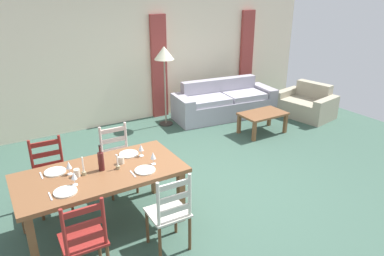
# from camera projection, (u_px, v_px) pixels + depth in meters

# --- Properties ---
(ground_plane) EXTENTS (9.60, 9.60, 0.02)m
(ground_plane) POSITION_uv_depth(u_px,v_px,m) (205.00, 190.00, 5.19)
(ground_plane) COLOR #385547
(wall_far) EXTENTS (9.60, 0.16, 2.70)m
(wall_far) POSITION_uv_depth(u_px,v_px,m) (118.00, 59.00, 7.30)
(wall_far) COLOR beige
(wall_far) RESTS_ON ground_plane
(curtain_panel_left) EXTENTS (0.35, 0.08, 2.20)m
(curtain_panel_left) POSITION_uv_depth(u_px,v_px,m) (159.00, 67.00, 7.70)
(curtain_panel_left) COLOR #9B3A36
(curtain_panel_left) RESTS_ON ground_plane
(curtain_panel_right) EXTENTS (0.35, 0.08, 2.20)m
(curtain_panel_right) POSITION_uv_depth(u_px,v_px,m) (246.00, 57.00, 8.85)
(curtain_panel_right) COLOR #9B3A36
(curtain_panel_right) RESTS_ON ground_plane
(dining_table) EXTENTS (1.90, 0.96, 0.75)m
(dining_table) POSITION_uv_depth(u_px,v_px,m) (101.00, 178.00, 4.16)
(dining_table) COLOR brown
(dining_table) RESTS_ON ground_plane
(dining_chair_near_left) EXTENTS (0.43, 0.41, 0.96)m
(dining_chair_near_left) POSITION_uv_depth(u_px,v_px,m) (84.00, 240.00, 3.43)
(dining_chair_near_left) COLOR maroon
(dining_chair_near_left) RESTS_ON ground_plane
(dining_chair_near_right) EXTENTS (0.43, 0.41, 0.96)m
(dining_chair_near_right) POSITION_uv_depth(u_px,v_px,m) (170.00, 213.00, 3.85)
(dining_chair_near_right) COLOR beige
(dining_chair_near_right) RESTS_ON ground_plane
(dining_chair_far_left) EXTENTS (0.44, 0.42, 0.96)m
(dining_chair_far_left) POSITION_uv_depth(u_px,v_px,m) (51.00, 175.00, 4.60)
(dining_chair_far_left) COLOR maroon
(dining_chair_far_left) RESTS_ON ground_plane
(dining_chair_far_right) EXTENTS (0.43, 0.41, 0.96)m
(dining_chair_far_right) POSITION_uv_depth(u_px,v_px,m) (118.00, 159.00, 5.02)
(dining_chair_far_right) COLOR beige
(dining_chair_far_right) RESTS_ON ground_plane
(dinner_plate_near_left) EXTENTS (0.24, 0.24, 0.02)m
(dinner_plate_near_left) POSITION_uv_depth(u_px,v_px,m) (65.00, 192.00, 3.71)
(dinner_plate_near_left) COLOR white
(dinner_plate_near_left) RESTS_ON dining_table
(fork_near_left) EXTENTS (0.02, 0.17, 0.01)m
(fork_near_left) POSITION_uv_depth(u_px,v_px,m) (50.00, 196.00, 3.64)
(fork_near_left) COLOR silver
(fork_near_left) RESTS_ON dining_table
(dinner_plate_near_right) EXTENTS (0.24, 0.24, 0.02)m
(dinner_plate_near_right) POSITION_uv_depth(u_px,v_px,m) (145.00, 170.00, 4.14)
(dinner_plate_near_right) COLOR white
(dinner_plate_near_right) RESTS_ON dining_table
(fork_near_right) EXTENTS (0.02, 0.17, 0.01)m
(fork_near_right) POSITION_uv_depth(u_px,v_px,m) (133.00, 174.00, 4.08)
(fork_near_right) COLOR silver
(fork_near_right) RESTS_ON dining_table
(dinner_plate_far_left) EXTENTS (0.24, 0.24, 0.02)m
(dinner_plate_far_left) POSITION_uv_depth(u_px,v_px,m) (55.00, 172.00, 4.11)
(dinner_plate_far_left) COLOR white
(dinner_plate_far_left) RESTS_ON dining_table
(fork_far_left) EXTENTS (0.02, 0.17, 0.01)m
(fork_far_left) POSITION_uv_depth(u_px,v_px,m) (41.00, 176.00, 4.04)
(fork_far_left) COLOR silver
(fork_far_left) RESTS_ON dining_table
(dinner_plate_far_right) EXTENTS (0.24, 0.24, 0.02)m
(dinner_plate_far_right) POSITION_uv_depth(u_px,v_px,m) (129.00, 154.00, 4.54)
(dinner_plate_far_right) COLOR white
(dinner_plate_far_right) RESTS_ON dining_table
(fork_far_right) EXTENTS (0.03, 0.17, 0.01)m
(fork_far_right) POSITION_uv_depth(u_px,v_px,m) (118.00, 157.00, 4.47)
(fork_far_right) COLOR silver
(fork_far_right) RESTS_ON dining_table
(wine_bottle) EXTENTS (0.07, 0.07, 0.32)m
(wine_bottle) POSITION_uv_depth(u_px,v_px,m) (101.00, 161.00, 4.13)
(wine_bottle) COLOR #471919
(wine_bottle) RESTS_ON dining_table
(wine_glass_near_left) EXTENTS (0.06, 0.06, 0.16)m
(wine_glass_near_left) POSITION_uv_depth(u_px,v_px,m) (74.00, 176.00, 3.81)
(wine_glass_near_left) COLOR white
(wine_glass_near_left) RESTS_ON dining_table
(wine_glass_near_right) EXTENTS (0.06, 0.06, 0.16)m
(wine_glass_near_right) POSITION_uv_depth(u_px,v_px,m) (153.00, 156.00, 4.26)
(wine_glass_near_right) COLOR white
(wine_glass_near_right) RESTS_ON dining_table
(wine_glass_far_left) EXTENTS (0.06, 0.06, 0.16)m
(wine_glass_far_left) POSITION_uv_depth(u_px,v_px,m) (69.00, 166.00, 4.03)
(wine_glass_far_left) COLOR white
(wine_glass_far_left) RESTS_ON dining_table
(wine_glass_far_right) EXTENTS (0.06, 0.06, 0.16)m
(wine_glass_far_right) POSITION_uv_depth(u_px,v_px,m) (141.00, 148.00, 4.47)
(wine_glass_far_right) COLOR white
(wine_glass_far_right) RESTS_ON dining_table
(coffee_cup_primary) EXTENTS (0.07, 0.07, 0.09)m
(coffee_cup_primary) POSITION_uv_depth(u_px,v_px,m) (121.00, 160.00, 4.30)
(coffee_cup_primary) COLOR beige
(coffee_cup_primary) RESTS_ON dining_table
(coffee_cup_secondary) EXTENTS (0.07, 0.07, 0.09)m
(coffee_cup_secondary) POSITION_uv_depth(u_px,v_px,m) (77.00, 173.00, 4.01)
(coffee_cup_secondary) COLOR beige
(coffee_cup_secondary) RESTS_ON dining_table
(candle_tall) EXTENTS (0.05, 0.05, 0.23)m
(candle_tall) POSITION_uv_depth(u_px,v_px,m) (84.00, 170.00, 4.04)
(candle_tall) COLOR #998C66
(candle_tall) RESTS_ON dining_table
(candle_short) EXTENTS (0.05, 0.05, 0.18)m
(candle_short) POSITION_uv_depth(u_px,v_px,m) (118.00, 165.00, 4.18)
(candle_short) COLOR #998C66
(candle_short) RESTS_ON dining_table
(couch) EXTENTS (2.36, 1.06, 0.80)m
(couch) POSITION_uv_depth(u_px,v_px,m) (224.00, 103.00, 7.99)
(couch) COLOR #A19DAB
(couch) RESTS_ON ground_plane
(coffee_table) EXTENTS (0.90, 0.56, 0.42)m
(coffee_table) POSITION_uv_depth(u_px,v_px,m) (263.00, 116.00, 7.04)
(coffee_table) COLOR brown
(coffee_table) RESTS_ON ground_plane
(armchair_upholstered) EXTENTS (1.00, 1.29, 0.72)m
(armchair_upholstered) POSITION_uv_depth(u_px,v_px,m) (307.00, 105.00, 8.03)
(armchair_upholstered) COLOR #A59C84
(armchair_upholstered) RESTS_ON ground_plane
(standing_lamp) EXTENTS (0.40, 0.40, 1.64)m
(standing_lamp) POSITION_uv_depth(u_px,v_px,m) (164.00, 58.00, 7.07)
(standing_lamp) COLOR #332D28
(standing_lamp) RESTS_ON ground_plane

